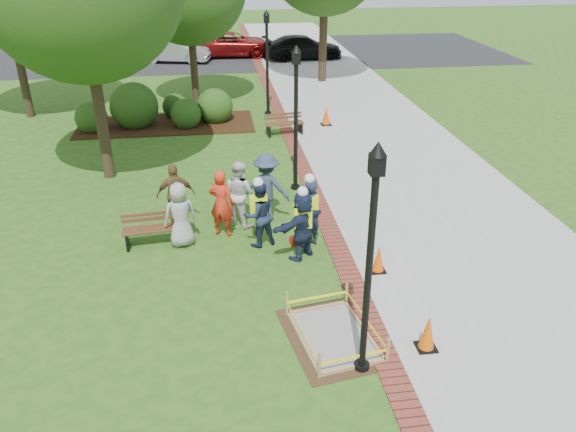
{
  "coord_description": "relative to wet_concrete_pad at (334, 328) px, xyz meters",
  "views": [
    {
      "loc": [
        -1.1,
        -10.49,
        6.95
      ],
      "look_at": [
        0.5,
        1.2,
        1.0
      ],
      "focal_mm": 35.0,
      "sensor_mm": 36.0,
      "label": 1
    }
  ],
  "objects": [
    {
      "name": "cone_far",
      "position": [
        2.48,
        13.19,
        0.15
      ],
      "size": [
        0.41,
        0.41,
        0.8
      ],
      "color": "black",
      "rests_on": "ground"
    },
    {
      "name": "cone_front",
      "position": [
        1.64,
        -0.55,
        0.12
      ],
      "size": [
        0.37,
        0.37,
        0.74
      ],
      "color": "black",
      "rests_on": "ground"
    },
    {
      "name": "brick_edging",
      "position": [
        0.81,
        12.1,
        -0.22
      ],
      "size": [
        0.5,
        60.0,
        0.03
      ],
      "primitive_type": "cube",
      "color": "maroon",
      "rests_on": "ground"
    },
    {
      "name": "shrub_b",
      "position": [
        -5.13,
        14.12,
        -0.23
      ],
      "size": [
        1.9,
        1.9,
        1.9
      ],
      "primitive_type": "sphere",
      "color": "#1E4212",
      "rests_on": "ground"
    },
    {
      "name": "parked_car_c",
      "position": [
        -0.6,
        28.09,
        -0.23
      ],
      "size": [
        2.32,
        5.02,
        1.61
      ],
      "primitive_type": "imported",
      "rotation": [
        0.0,
        0.0,
        1.54
      ],
      "color": "maroon",
      "rests_on": "ground"
    },
    {
      "name": "bench_near",
      "position": [
        -3.69,
        4.16,
        0.02
      ],
      "size": [
        1.5,
        0.64,
        0.79
      ],
      "color": "brown",
      "rests_on": "ground"
    },
    {
      "name": "hivis_worker_b",
      "position": [
        0.12,
        3.59,
        0.72
      ],
      "size": [
        0.68,
        0.61,
        1.93
      ],
      "color": "#16273A",
      "rests_on": "ground"
    },
    {
      "name": "bench_far",
      "position": [
        0.65,
        12.22,
        0.02
      ],
      "size": [
        1.53,
        0.69,
        0.8
      ],
      "color": "brown",
      "rests_on": "ground"
    },
    {
      "name": "mulch_bed",
      "position": [
        -3.94,
        14.1,
        -0.21
      ],
      "size": [
        7.0,
        3.0,
        0.05
      ],
      "primitive_type": "cube",
      "color": "#381E0F",
      "rests_on": "ground"
    },
    {
      "name": "casual_person_d",
      "position": [
        -3.14,
        5.24,
        0.61
      ],
      "size": [
        0.57,
        0.39,
        1.69
      ],
      "color": "brown",
      "rests_on": "ground"
    },
    {
      "name": "lamp_far",
      "position": [
        0.31,
        15.1,
        2.25
      ],
      "size": [
        0.28,
        0.28,
        4.26
      ],
      "color": "black",
      "rests_on": "ground"
    },
    {
      "name": "wet_concrete_pad",
      "position": [
        0.0,
        0.0,
        0.0
      ],
      "size": [
        2.06,
        2.55,
        0.55
      ],
      "color": "#47331E",
      "rests_on": "ground"
    },
    {
      "name": "casual_person_c",
      "position": [
        -1.48,
        5.01,
        0.65
      ],
      "size": [
        0.66,
        0.67,
        1.78
      ],
      "color": "silver",
      "rests_on": "ground"
    },
    {
      "name": "ground",
      "position": [
        -0.94,
        2.1,
        -0.23
      ],
      "size": [
        100.0,
        100.0,
        0.0
      ],
      "primitive_type": "plane",
      "color": "#285116",
      "rests_on": "ground"
    },
    {
      "name": "cone_back",
      "position": [
        1.49,
        2.17,
        0.09
      ],
      "size": [
        0.34,
        0.34,
        0.67
      ],
      "color": "black",
      "rests_on": "ground"
    },
    {
      "name": "sidewalk",
      "position": [
        4.06,
        12.1,
        -0.22
      ],
      "size": [
        6.0,
        60.0,
        0.02
      ],
      "primitive_type": "cube",
      "color": "#9E9E99",
      "rests_on": "ground"
    },
    {
      "name": "casual_person_a",
      "position": [
        -2.98,
        4.07,
        0.59
      ],
      "size": [
        0.6,
        0.47,
        1.65
      ],
      "color": "#979797",
      "rests_on": "ground"
    },
    {
      "name": "shrub_d",
      "position": [
        -1.95,
        14.3,
        -0.23
      ],
      "size": [
        1.48,
        1.48,
        1.48
      ],
      "primitive_type": "sphere",
      "color": "#1E4212",
      "rests_on": "ground"
    },
    {
      "name": "parked_car_b",
      "position": [
        -4.05,
        26.63,
        -0.23
      ],
      "size": [
        2.89,
        4.82,
        1.47
      ],
      "primitive_type": "imported",
      "rotation": [
        0.0,
        0.0,
        1.35
      ],
      "color": "#AEAEB3",
      "rests_on": "ground"
    },
    {
      "name": "hivis_worker_a",
      "position": [
        -0.13,
        3.07,
        0.68
      ],
      "size": [
        0.64,
        0.6,
        1.84
      ],
      "color": "#161639",
      "rests_on": "ground"
    },
    {
      "name": "hivis_worker_c",
      "position": [
        -1.08,
        3.79,
        0.67
      ],
      "size": [
        0.62,
        0.5,
        1.81
      ],
      "color": "#1B2B46",
      "rests_on": "ground"
    },
    {
      "name": "parked_car_d",
      "position": [
        3.68,
        26.58,
        -0.23
      ],
      "size": [
        2.4,
        4.84,
        1.53
      ],
      "primitive_type": "imported",
      "rotation": [
        0.0,
        0.0,
        1.65
      ],
      "color": "black",
      "rests_on": "ground"
    },
    {
      "name": "shrub_c",
      "position": [
        -3.11,
        13.71,
        -0.23
      ],
      "size": [
        1.22,
        1.22,
        1.22
      ],
      "primitive_type": "sphere",
      "color": "#1E4212",
      "rests_on": "ground"
    },
    {
      "name": "casual_person_b",
      "position": [
        -1.97,
        4.45,
        0.65
      ],
      "size": [
        0.67,
        0.56,
        1.78
      ],
      "color": "red",
      "rests_on": "ground"
    },
    {
      "name": "shrub_e",
      "position": [
        -3.59,
        15.15,
        -0.23
      ],
      "size": [
        1.08,
        1.08,
        1.08
      ],
      "primitive_type": "sphere",
      "color": "#1E4212",
      "rests_on": "ground"
    },
    {
      "name": "casual_person_e",
      "position": [
        -0.75,
        5.15,
        0.71
      ],
      "size": [
        0.7,
        0.57,
        1.88
      ],
      "color": "#2D3A4F",
      "rests_on": "ground"
    },
    {
      "name": "lamp_mid",
      "position": [
        0.31,
        7.1,
        2.25
      ],
      "size": [
        0.28,
        0.28,
        4.26
      ],
      "color": "black",
      "rests_on": "ground"
    },
    {
      "name": "shrub_a",
      "position": [
        -6.75,
        13.66,
        -0.23
      ],
      "size": [
        1.25,
        1.25,
        1.25
      ],
      "primitive_type": "sphere",
      "color": "#1E4212",
      "rests_on": "ground"
    },
    {
      "name": "parked_car_a",
      "position": [
        -9.1,
        26.78,
        -0.23
      ],
      "size": [
        2.42,
        5.03,
        1.6
      ],
      "primitive_type": "imported",
      "rotation": [
        0.0,
        0.0,
        1.63
      ],
      "color": "#242426",
      "rests_on": "ground"
    },
    {
      "name": "parking_lot",
      "position": [
        -0.94,
        29.1,
        -0.23
      ],
      "size": [
        36.0,
        12.0,
        0.01
      ],
      "primitive_type": "cube",
      "color": "black",
      "rests_on": "ground"
    },
    {
      "name": "lamp_near",
      "position": [
        0.31,
        -0.9,
        2.25
      ],
      "size": [
        0.28,
        0.28,
        4.26
      ],
      "color": "black",
      "rests_on": "ground"
    },
    {
      "name": "toolbox",
      "position": [
        -0.13,
        3.72,
        -0.14
      ],
      "size": [
        0.42,
        0.28,
        0.19
      ],
      "primitive_type": "cube",
      "rotation": [
        0.0,
        0.0,
        0.21
      ],
      "color": "maroon",
      "rests_on": "ground"
    }
  ]
}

